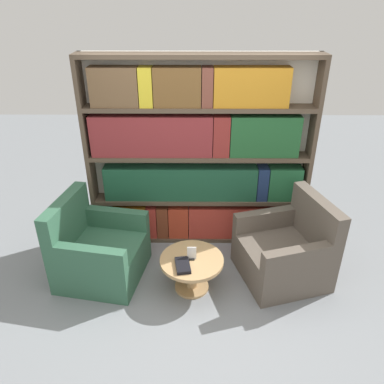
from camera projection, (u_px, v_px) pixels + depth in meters
ground_plane at (199, 308)px, 3.95m from camera, size 14.00×14.00×0.00m
bookshelf at (197, 157)px, 4.56m from camera, size 2.71×0.30×2.37m
armchair_left at (98, 252)px, 4.28m from camera, size 1.03×1.03×0.97m
armchair_right at (286, 252)px, 4.27m from camera, size 1.10×1.10×0.97m
coffee_table at (192, 267)px, 4.08m from camera, size 0.69×0.69×0.41m
table_sign at (192, 254)px, 4.00m from camera, size 0.10×0.06×0.15m
stray_book at (183, 265)px, 3.91m from camera, size 0.18×0.27×0.04m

